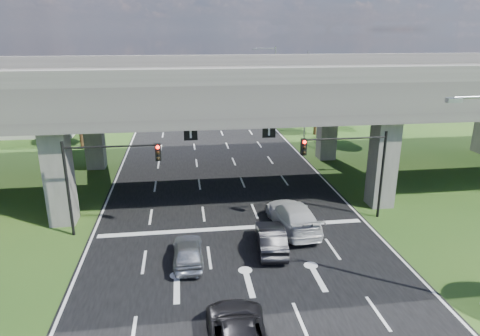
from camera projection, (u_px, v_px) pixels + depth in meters
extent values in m
plane|color=#224516|center=(241.00, 256.00, 24.22)|extent=(160.00, 160.00, 0.00)
cube|color=black|center=(224.00, 192.00, 33.64)|extent=(18.00, 120.00, 0.03)
cube|color=#3E3B38|center=(220.00, 87.00, 33.06)|extent=(80.00, 15.00, 2.00)
cube|color=#5B5954|center=(230.00, 77.00, 25.77)|extent=(80.00, 0.50, 1.00)
cube|color=#5B5954|center=(212.00, 60.00, 39.43)|extent=(80.00, 0.50, 1.00)
cube|color=#5B5954|center=(58.00, 172.00, 27.38)|extent=(1.60, 1.60, 7.00)
cube|color=#5B5954|center=(93.00, 131.00, 38.68)|extent=(1.60, 1.60, 7.00)
cube|color=#5B5954|center=(383.00, 159.00, 30.22)|extent=(1.60, 1.60, 7.00)
cube|color=#5B5954|center=(327.00, 124.00, 41.53)|extent=(1.60, 1.60, 7.00)
cube|color=black|center=(191.00, 134.00, 26.76)|extent=(0.85, 0.06, 0.85)
cube|color=black|center=(269.00, 131.00, 27.41)|extent=(0.85, 0.06, 0.85)
cylinder|color=black|center=(382.00, 175.00, 28.36)|extent=(0.18, 0.18, 6.00)
cylinder|color=black|center=(345.00, 139.00, 27.20)|extent=(5.50, 0.12, 0.12)
cube|color=black|center=(304.00, 147.00, 26.80)|extent=(0.35, 0.28, 1.05)
sphere|color=#FF0C05|center=(305.00, 142.00, 26.54)|extent=(0.22, 0.22, 0.22)
cylinder|color=black|center=(68.00, 190.00, 25.77)|extent=(0.18, 0.18, 6.00)
cylinder|color=black|center=(111.00, 147.00, 25.33)|extent=(5.50, 0.12, 0.12)
cube|color=black|center=(158.00, 152.00, 25.64)|extent=(0.35, 0.28, 1.05)
sphere|color=#FF0C05|center=(158.00, 147.00, 25.38)|extent=(0.22, 0.22, 0.22)
cube|color=gray|center=(454.00, 100.00, 16.57)|extent=(0.60, 0.25, 0.18)
cylinder|color=gray|center=(306.00, 99.00, 46.65)|extent=(0.16, 0.16, 10.00)
cylinder|color=gray|center=(294.00, 55.00, 45.01)|extent=(3.00, 0.10, 0.10)
cube|color=gray|center=(280.00, 56.00, 44.85)|extent=(0.60, 0.25, 0.18)
cylinder|color=gray|center=(275.00, 82.00, 61.73)|extent=(0.16, 0.16, 10.00)
cylinder|color=gray|center=(265.00, 48.00, 60.09)|extent=(3.00, 0.10, 0.10)
cube|color=gray|center=(255.00, 49.00, 59.92)|extent=(0.60, 0.25, 0.18)
cylinder|color=black|center=(81.00, 132.00, 46.41)|extent=(0.36, 0.36, 3.30)
sphere|color=#225316|center=(77.00, 104.00, 45.48)|extent=(4.50, 4.50, 4.50)
sphere|color=#225316|center=(79.00, 92.00, 44.83)|extent=(3.60, 3.60, 3.60)
sphere|color=#225316|center=(76.00, 112.00, 46.10)|extent=(3.30, 3.30, 3.30)
cylinder|color=black|center=(70.00, 120.00, 53.63)|extent=(0.36, 0.36, 2.86)
sphere|color=#225316|center=(67.00, 99.00, 52.82)|extent=(3.90, 3.90, 3.90)
sphere|color=#225316|center=(69.00, 90.00, 52.23)|extent=(3.12, 3.12, 3.12)
sphere|color=#225316|center=(66.00, 105.00, 53.40)|extent=(2.86, 2.86, 2.86)
cylinder|color=black|center=(112.00, 106.00, 61.58)|extent=(0.36, 0.36, 3.52)
sphere|color=#225316|center=(110.00, 83.00, 60.59)|extent=(4.80, 4.80, 4.80)
sphere|color=#225316|center=(111.00, 73.00, 59.92)|extent=(3.84, 3.84, 3.84)
sphere|color=#225316|center=(108.00, 90.00, 61.23)|extent=(3.52, 3.52, 3.52)
cylinder|color=black|center=(315.00, 122.00, 51.81)|extent=(0.36, 0.36, 3.08)
sphere|color=#225316|center=(316.00, 99.00, 50.95)|extent=(4.20, 4.20, 4.20)
sphere|color=#225316|center=(321.00, 88.00, 50.33)|extent=(3.36, 3.36, 3.36)
sphere|color=#225316|center=(313.00, 105.00, 51.55)|extent=(3.08, 3.08, 3.08)
cylinder|color=black|center=(319.00, 110.00, 59.77)|extent=(0.36, 0.36, 2.86)
sphere|color=#225316|center=(320.00, 92.00, 58.97)|extent=(3.90, 3.90, 3.90)
sphere|color=#225316|center=(324.00, 83.00, 58.38)|extent=(3.12, 3.12, 3.12)
sphere|color=#225316|center=(316.00, 97.00, 59.55)|extent=(2.86, 2.86, 2.86)
cylinder|color=black|center=(278.00, 101.00, 66.73)|extent=(0.36, 0.36, 3.30)
sphere|color=#225316|center=(279.00, 81.00, 65.80)|extent=(4.50, 4.50, 4.50)
sphere|color=#225316|center=(282.00, 72.00, 65.15)|extent=(3.60, 3.60, 3.60)
sphere|color=#225316|center=(276.00, 87.00, 66.42)|extent=(3.30, 3.30, 3.30)
imported|color=#ABAEB3|center=(188.00, 251.00, 23.26)|extent=(1.66, 4.07, 1.38)
imported|color=black|center=(271.00, 238.00, 24.64)|extent=(1.93, 4.51, 1.44)
imported|color=#BDBDBD|center=(293.00, 216.00, 27.26)|extent=(2.79, 6.07, 1.72)
imported|color=black|center=(238.00, 336.00, 16.78)|extent=(2.54, 5.26, 1.44)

